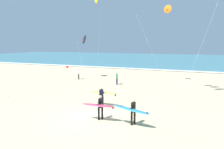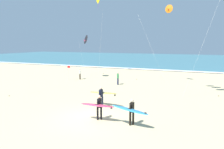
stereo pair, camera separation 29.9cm
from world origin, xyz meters
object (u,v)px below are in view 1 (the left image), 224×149
kite_delta_amber_mid (167,9)px  lifeguard_flag (66,71)px  bystander_white_top (79,74)px  surfer_third (100,106)px  kite_delta_charcoal_low (84,39)px  surfer_lead (102,94)px  kite_diamond_golden_close (96,4)px  surfer_trailing (132,110)px  bystander_green_top (117,78)px

kite_delta_amber_mid → lifeguard_flag: 15.55m
kite_delta_amber_mid → bystander_white_top: (-11.94, -1.09, -8.41)m
surfer_third → lifeguard_flag: bearing=131.5°
surfer_third → kite_delta_charcoal_low: size_ratio=0.37×
surfer_lead → kite_diamond_golden_close: bearing=116.5°
kite_delta_charcoal_low → bystander_white_top: bearing=-105.1°
kite_delta_amber_mid → surfer_trailing: bearing=-91.2°
bystander_green_top → lifeguard_flag: lifeguard_flag is taller
bystander_green_top → lifeguard_flag: size_ratio=0.76×
surfer_third → kite_diamond_golden_close: 24.93m
surfer_lead → bystander_white_top: size_ratio=1.64×
surfer_trailing → surfer_third: same height
bystander_white_top → surfer_lead: bearing=-51.2°
surfer_trailing → kite_delta_amber_mid: bearing=88.8°
surfer_third → bystander_green_top: size_ratio=1.49×
surfer_third → lifeguard_flag: 15.99m
surfer_trailing → surfer_lead: bearing=139.0°
bystander_green_top → bystander_white_top: 6.60m
kite_delta_charcoal_low → kite_diamond_golden_close: (-0.75, 5.94, 5.97)m
bystander_white_top → lifeguard_flag: 1.76m
surfer_trailing → kite_delta_charcoal_low: size_ratio=0.38×
surfer_third → kite_diamond_golden_close: kite_diamond_golden_close is taller
surfer_lead → kite_delta_charcoal_low: (-7.99, 11.55, 4.66)m
kite_diamond_golden_close → surfer_trailing: bearing=-59.4°
surfer_lead → surfer_trailing: bearing=-41.0°
kite_delta_charcoal_low → bystander_green_top: kite_delta_charcoal_low is taller
surfer_lead → bystander_white_top: bearing=128.8°
lifeguard_flag → bystander_green_top: bearing=-2.7°
kite_delta_amber_mid → bystander_white_top: bearing=-174.8°
bystander_green_top → lifeguard_flag: bearing=177.3°
kite_delta_charcoal_low → kite_diamond_golden_close: kite_diamond_golden_close is taller
kite_diamond_golden_close → bystander_white_top: kite_diamond_golden_close is taller
kite_delta_amber_mid → kite_delta_charcoal_low: bearing=179.4°
kite_delta_charcoal_low → lifeguard_flag: kite_delta_charcoal_low is taller
kite_delta_charcoal_low → kite_delta_amber_mid: bearing=-0.6°
surfer_third → bystander_white_top: surfer_third is taller
kite_delta_amber_mid → lifeguard_flag: kite_delta_amber_mid is taller
bystander_green_top → kite_diamond_golden_close: bearing=128.2°
kite_delta_charcoal_low → bystander_green_top: size_ratio=4.02×
surfer_trailing → lifeguard_flag: lifeguard_flag is taller
surfer_lead → bystander_green_top: bearing=102.2°
surfer_lead → kite_diamond_golden_close: 22.26m
surfer_third → bystander_white_top: (-9.36, 13.16, -0.23)m
bystander_white_top → lifeguard_flag: bearing=-136.2°
surfer_third → kite_delta_amber_mid: kite_delta_amber_mid is taller
lifeguard_flag → surfer_trailing: bearing=-43.1°
bystander_green_top → surfer_trailing: bearing=-66.0°
kite_delta_amber_mid → lifeguard_flag: (-13.17, -2.27, -7.96)m
bystander_white_top → lifeguard_flag: (-1.23, -1.18, 0.45)m
kite_delta_amber_mid → kite_diamond_golden_close: size_ratio=0.76×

